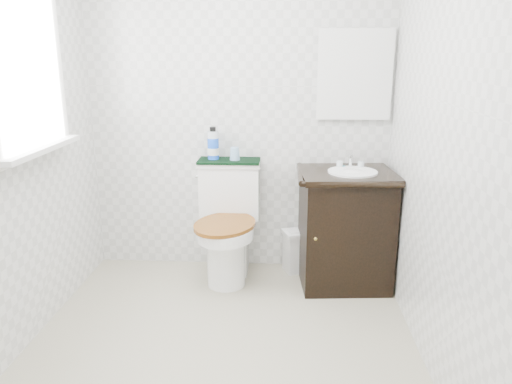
# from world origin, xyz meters

# --- Properties ---
(floor) EXTENTS (2.40, 2.40, 0.00)m
(floor) POSITION_xyz_m (0.00, 0.00, 0.00)
(floor) COLOR #B0A98E
(floor) RESTS_ON ground
(wall_back) EXTENTS (2.40, 0.00, 2.40)m
(wall_back) POSITION_xyz_m (0.00, 1.20, 1.20)
(wall_back) COLOR silver
(wall_back) RESTS_ON ground
(wall_front) EXTENTS (2.40, 0.00, 2.40)m
(wall_front) POSITION_xyz_m (0.00, -1.20, 1.20)
(wall_front) COLOR silver
(wall_front) RESTS_ON ground
(wall_left) EXTENTS (0.00, 2.40, 2.40)m
(wall_left) POSITION_xyz_m (-1.10, 0.00, 1.20)
(wall_left) COLOR silver
(wall_left) RESTS_ON ground
(wall_right) EXTENTS (0.00, 2.40, 2.40)m
(wall_right) POSITION_xyz_m (1.10, 0.00, 1.20)
(wall_right) COLOR silver
(wall_right) RESTS_ON ground
(window) EXTENTS (0.02, 0.70, 0.90)m
(window) POSITION_xyz_m (-1.07, 0.25, 1.55)
(window) COLOR white
(window) RESTS_ON wall_left
(mirror) EXTENTS (0.50, 0.02, 0.60)m
(mirror) POSITION_xyz_m (0.82, 1.18, 1.45)
(mirror) COLOR silver
(mirror) RESTS_ON wall_back
(toilet) EXTENTS (0.50, 0.68, 0.84)m
(toilet) POSITION_xyz_m (-0.06, 0.97, 0.37)
(toilet) COLOR white
(toilet) RESTS_ON floor
(vanity) EXTENTS (0.68, 0.60, 0.92)m
(vanity) POSITION_xyz_m (0.77, 0.90, 0.43)
(vanity) COLOR black
(vanity) RESTS_ON floor
(trash_bin) EXTENTS (0.27, 0.24, 0.32)m
(trash_bin) POSITION_xyz_m (0.45, 1.09, 0.16)
(trash_bin) COLOR white
(trash_bin) RESTS_ON floor
(towel) EXTENTS (0.44, 0.22, 0.02)m
(towel) POSITION_xyz_m (-0.06, 1.09, 0.85)
(towel) COLOR black
(towel) RESTS_ON toilet
(mouthwash_bottle) EXTENTS (0.08, 0.08, 0.23)m
(mouthwash_bottle) POSITION_xyz_m (-0.18, 1.11, 0.96)
(mouthwash_bottle) COLOR blue
(mouthwash_bottle) RESTS_ON towel
(cup) EXTENTS (0.07, 0.07, 0.09)m
(cup) POSITION_xyz_m (-0.02, 1.08, 0.90)
(cup) COLOR #82ADD5
(cup) RESTS_ON towel
(soap_bar) EXTENTS (0.07, 0.05, 0.02)m
(soap_bar) POSITION_xyz_m (0.73, 1.02, 0.83)
(soap_bar) COLOR #1A6D7D
(soap_bar) RESTS_ON vanity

